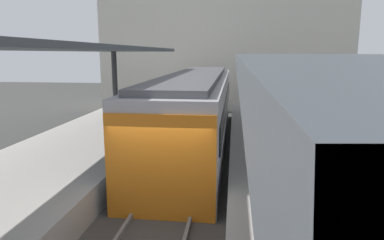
# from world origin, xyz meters

# --- Properties ---
(ground_plane) EXTENTS (80.00, 80.00, 0.00)m
(ground_plane) POSITION_xyz_m (0.00, 0.00, 0.00)
(ground_plane) COLOR #383835
(platform_left) EXTENTS (4.40, 28.00, 1.00)m
(platform_left) POSITION_xyz_m (-3.80, 0.00, 0.50)
(platform_left) COLOR #ADA8A0
(platform_left) RESTS_ON ground_plane
(platform_right) EXTENTS (4.40, 28.00, 1.00)m
(platform_right) POSITION_xyz_m (3.80, 0.00, 0.50)
(platform_right) COLOR #ADA8A0
(platform_right) RESTS_ON ground_plane
(track_ballast) EXTENTS (3.20, 28.00, 0.20)m
(track_ballast) POSITION_xyz_m (0.00, 0.00, 0.10)
(track_ballast) COLOR #423F3D
(track_ballast) RESTS_ON ground_plane
(rail_near_side) EXTENTS (0.08, 28.00, 0.14)m
(rail_near_side) POSITION_xyz_m (-0.72, 0.00, 0.27)
(rail_near_side) COLOR slate
(rail_near_side) RESTS_ON track_ballast
(rail_far_side) EXTENTS (0.08, 28.00, 0.14)m
(rail_far_side) POSITION_xyz_m (0.72, 0.00, 0.27)
(rail_far_side) COLOR slate
(rail_far_side) RESTS_ON track_ballast
(commuter_train) EXTENTS (2.78, 15.39, 3.10)m
(commuter_train) POSITION_xyz_m (0.00, 7.42, 1.73)
(commuter_train) COLOR #ADADB2
(commuter_train) RESTS_ON track_ballast
(canopy_left) EXTENTS (4.18, 21.00, 3.42)m
(canopy_left) POSITION_xyz_m (-3.80, 1.40, 4.29)
(canopy_left) COLOR #333335
(canopy_left) RESTS_ON platform_left
(canopy_right) EXTENTS (4.18, 21.00, 3.14)m
(canopy_right) POSITION_xyz_m (3.80, 1.40, 4.02)
(canopy_right) COLOR #333335
(canopy_right) RESTS_ON platform_right
(platform_sign) EXTENTS (0.90, 0.08, 2.21)m
(platform_sign) POSITION_xyz_m (3.16, 3.03, 2.62)
(platform_sign) COLOR #262628
(platform_sign) RESTS_ON platform_right
(station_building_backdrop) EXTENTS (18.00, 6.00, 11.00)m
(station_building_backdrop) POSITION_xyz_m (0.86, 20.00, 5.50)
(station_building_backdrop) COLOR beige
(station_building_backdrop) RESTS_ON ground_plane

